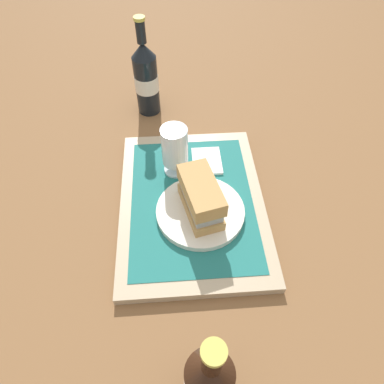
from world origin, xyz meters
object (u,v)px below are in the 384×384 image
at_px(beer_bottle, 146,78).
at_px(second_bottle, 208,384).
at_px(sandwich, 200,196).
at_px(plate, 200,211).
at_px(beer_glass, 175,148).

bearing_deg(beer_bottle, second_bottle, -172.80).
relative_size(beer_bottle, second_bottle, 1.00).
relative_size(sandwich, beer_bottle, 0.53).
distance_m(plate, beer_bottle, 0.42).
height_order(sandwich, beer_bottle, beer_bottle).
relative_size(plate, beer_glass, 1.52).
relative_size(sandwich, second_bottle, 0.53).
bearing_deg(second_bottle, plate, -3.44).
bearing_deg(second_bottle, sandwich, -3.28).
height_order(sandwich, beer_glass, beer_glass).
distance_m(plate, second_bottle, 0.35).
distance_m(beer_glass, second_bottle, 0.47).
distance_m(beer_glass, beer_bottle, 0.27).
relative_size(plate, beer_bottle, 0.71).
distance_m(plate, beer_glass, 0.15).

